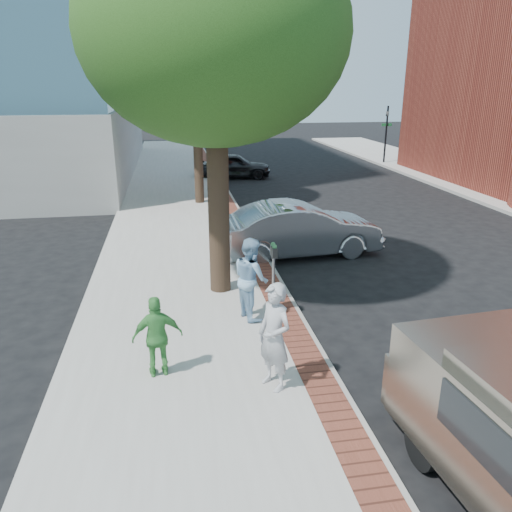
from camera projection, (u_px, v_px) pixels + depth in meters
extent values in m
plane|color=black|center=(256.00, 326.00, 11.21)|extent=(120.00, 120.00, 0.00)
cube|color=#9E9991|center=(180.00, 229.00, 18.40)|extent=(5.00, 60.00, 0.15)
cube|color=brown|center=(239.00, 224.00, 18.72)|extent=(0.60, 60.00, 0.01)
cube|color=gray|center=(248.00, 226.00, 18.80)|extent=(0.10, 60.00, 0.15)
cylinder|color=black|center=(211.00, 139.00, 31.23)|extent=(0.12, 0.12, 3.80)
imported|color=black|center=(211.00, 121.00, 30.87)|extent=(0.18, 0.15, 0.90)
cube|color=#1E7238|center=(211.00, 127.00, 31.00)|extent=(0.70, 0.03, 0.18)
cylinder|color=black|center=(386.00, 136.00, 33.07)|extent=(0.12, 0.12, 3.80)
imported|color=black|center=(387.00, 118.00, 32.71)|extent=(0.18, 0.15, 0.90)
cube|color=#1E7238|center=(387.00, 125.00, 32.84)|extent=(0.70, 0.03, 0.18)
cylinder|color=black|center=(219.00, 205.00, 12.11)|extent=(0.52, 0.52, 4.40)
ellipsoid|color=#1D3F12|center=(214.00, 33.00, 10.86)|extent=(6.00, 6.00, 4.92)
cylinder|color=black|center=(198.00, 159.00, 21.63)|extent=(0.40, 0.40, 3.85)
ellipsoid|color=#1D3F12|center=(195.00, 79.00, 20.57)|extent=(4.80, 4.80, 3.94)
cylinder|color=gray|center=(273.00, 279.00, 11.91)|extent=(0.07, 0.07, 1.15)
cube|color=#2D3030|center=(275.00, 253.00, 11.60)|extent=(0.12, 0.14, 0.24)
cube|color=#2D3030|center=(273.00, 250.00, 11.77)|extent=(0.12, 0.14, 0.24)
sphere|color=#3F8C4C|center=(275.00, 247.00, 11.55)|extent=(0.11, 0.11, 0.11)
sphere|color=#3F8C4C|center=(273.00, 244.00, 11.72)|extent=(0.11, 0.11, 0.11)
imported|color=#A6A6AB|center=(274.00, 337.00, 8.40)|extent=(0.75, 0.83, 1.91)
imported|color=#86B0D0|center=(251.00, 278.00, 11.04)|extent=(0.91, 1.05, 1.84)
imported|color=#469A46|center=(158.00, 337.00, 8.82)|extent=(0.93, 0.47, 1.52)
imported|color=#ACADB3|center=(299.00, 229.00, 15.58)|extent=(5.22, 2.24, 1.67)
imported|color=black|center=(234.00, 166.00, 28.59)|extent=(4.34, 2.10, 1.43)
cube|color=gray|center=(458.00, 386.00, 7.60)|extent=(2.08, 1.14, 0.87)
cylinder|color=black|center=(425.00, 445.00, 6.99)|extent=(0.29, 0.71, 0.69)
cube|color=black|center=(500.00, 457.00, 5.27)|extent=(0.20, 2.16, 0.60)
cube|color=black|center=(442.00, 350.00, 7.93)|extent=(1.73, 0.16, 0.43)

